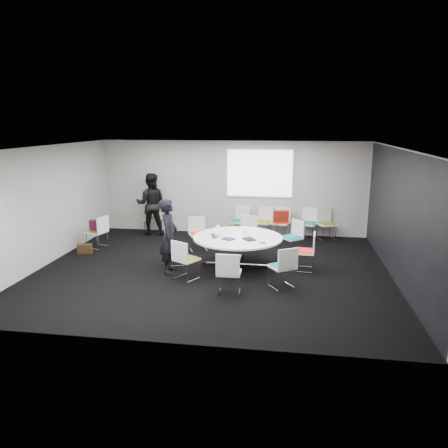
# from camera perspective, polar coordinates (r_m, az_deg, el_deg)

# --- Properties ---
(room_shell) EXTENTS (8.08, 7.08, 2.88)m
(room_shell) POSITION_cam_1_polar(r_m,az_deg,el_deg) (9.78, -0.96, 1.78)
(room_shell) COLOR black
(room_shell) RESTS_ON ground
(conference_table) EXTENTS (2.08, 2.08, 0.73)m
(conference_table) POSITION_cam_1_polar(r_m,az_deg,el_deg) (10.22, 1.81, -2.79)
(conference_table) COLOR silver
(conference_table) RESTS_ON ground
(projection_screen) EXTENTS (1.90, 0.03, 1.35)m
(projection_screen) POSITION_cam_1_polar(r_m,az_deg,el_deg) (13.02, 4.67, 6.60)
(projection_screen) COLOR white
(projection_screen) RESTS_ON room_shell
(chair_ring_a) EXTENTS (0.49, 0.50, 0.88)m
(chair_ring_a) POSITION_cam_1_polar(r_m,az_deg,el_deg) (10.21, 10.50, -4.47)
(chair_ring_a) COLOR silver
(chair_ring_a) RESTS_ON ground
(chair_ring_b) EXTENTS (0.64, 0.64, 0.88)m
(chair_ring_b) POSITION_cam_1_polar(r_m,az_deg,el_deg) (11.37, 8.83, -2.58)
(chair_ring_b) COLOR silver
(chair_ring_b) RESTS_ON ground
(chair_ring_c) EXTENTS (0.50, 0.49, 0.88)m
(chair_ring_c) POSITION_cam_1_polar(r_m,az_deg,el_deg) (11.73, 3.09, -1.95)
(chair_ring_c) COLOR silver
(chair_ring_c) RESTS_ON ground
(chair_ring_d) EXTENTS (0.60, 0.60, 0.88)m
(chair_ring_d) POSITION_cam_1_polar(r_m,az_deg,el_deg) (11.59, -3.35, -2.13)
(chair_ring_d) COLOR silver
(chair_ring_d) RESTS_ON ground
(chair_ring_e) EXTENTS (0.58, 0.59, 0.88)m
(chair_ring_e) POSITION_cam_1_polar(r_m,az_deg,el_deg) (10.53, -6.50, -3.78)
(chair_ring_e) COLOR silver
(chair_ring_e) RESTS_ON ground
(chair_ring_f) EXTENTS (0.62, 0.62, 0.88)m
(chair_ring_f) POSITION_cam_1_polar(r_m,az_deg,el_deg) (9.52, -4.97, -5.60)
(chair_ring_f) COLOR silver
(chair_ring_f) RESTS_ON ground
(chair_ring_g) EXTENTS (0.47, 0.45, 0.88)m
(chair_ring_g) POSITION_cam_1_polar(r_m,az_deg,el_deg) (8.68, 0.64, -7.44)
(chair_ring_g) COLOR silver
(chair_ring_g) RESTS_ON ground
(chair_ring_h) EXTENTS (0.63, 0.63, 0.88)m
(chair_ring_h) POSITION_cam_1_polar(r_m,az_deg,el_deg) (9.10, 7.62, -6.58)
(chair_ring_h) COLOR silver
(chair_ring_h) RESTS_ON ground
(chair_back_a) EXTENTS (0.57, 0.56, 0.88)m
(chair_back_a) POSITION_cam_1_polar(r_m,az_deg,el_deg) (13.02, 2.11, -0.41)
(chair_back_a) COLOR silver
(chair_back_a) RESTS_ON ground
(chair_back_b) EXTENTS (0.55, 0.54, 0.88)m
(chair_back_b) POSITION_cam_1_polar(r_m,az_deg,el_deg) (13.00, 5.18, -0.48)
(chair_back_b) COLOR silver
(chair_back_b) RESTS_ON ground
(chair_back_c) EXTENTS (0.58, 0.57, 0.88)m
(chair_back_c) POSITION_cam_1_polar(r_m,az_deg,el_deg) (12.94, 7.43, -0.60)
(chair_back_c) COLOR silver
(chair_back_c) RESTS_ON ground
(chair_back_d) EXTENTS (0.58, 0.57, 0.88)m
(chair_back_d) POSITION_cam_1_polar(r_m,az_deg,el_deg) (12.99, 10.89, -0.67)
(chair_back_d) COLOR silver
(chair_back_d) RESTS_ON ground
(chair_back_e) EXTENTS (0.59, 0.58, 0.88)m
(chair_back_e) POSITION_cam_1_polar(r_m,az_deg,el_deg) (13.02, 13.21, -0.75)
(chair_back_e) COLOR silver
(chair_back_e) RESTS_ON ground
(chair_spare_left) EXTENTS (0.55, 0.56, 0.88)m
(chair_spare_left) POSITION_cam_1_polar(r_m,az_deg,el_deg) (12.30, -16.15, -1.75)
(chair_spare_left) COLOR silver
(chair_spare_left) RESTS_ON ground
(chair_person_back) EXTENTS (0.49, 0.48, 0.88)m
(chair_person_back) POSITION_cam_1_polar(r_m,az_deg,el_deg) (13.60, -9.20, 0.02)
(chair_person_back) COLOR silver
(chair_person_back) RESTS_ON ground
(person_main) EXTENTS (0.44, 0.64, 1.69)m
(person_main) POSITION_cam_1_polar(r_m,az_deg,el_deg) (9.84, -7.20, -1.59)
(person_main) COLOR black
(person_main) RESTS_ON ground
(person_back) EXTENTS (1.01, 0.84, 1.86)m
(person_back) POSITION_cam_1_polar(r_m,az_deg,el_deg) (13.31, -9.52, 2.60)
(person_back) COLOR black
(person_back) RESTS_ON ground
(laptop) EXTENTS (0.32, 0.41, 0.03)m
(laptop) POSITION_cam_1_polar(r_m,az_deg,el_deg) (10.20, -0.95, -1.52)
(laptop) COLOR #333338
(laptop) RESTS_ON conference_table
(laptop_lid) EXTENTS (0.05, 0.30, 0.22)m
(laptop_lid) POSITION_cam_1_polar(r_m,az_deg,el_deg) (10.23, -0.87, -0.81)
(laptop_lid) COLOR silver
(laptop_lid) RESTS_ON conference_table
(notebook_black) EXTENTS (0.35, 0.37, 0.02)m
(notebook_black) POSITION_cam_1_polar(r_m,az_deg,el_deg) (9.93, 3.30, -1.98)
(notebook_black) COLOR black
(notebook_black) RESTS_ON conference_table
(tablet_folio) EXTENTS (0.33, 0.31, 0.03)m
(tablet_folio) POSITION_cam_1_polar(r_m,az_deg,el_deg) (9.92, 0.54, -1.95)
(tablet_folio) COLOR navy
(tablet_folio) RESTS_ON conference_table
(papers_right) EXTENTS (0.34, 0.27, 0.00)m
(papers_right) POSITION_cam_1_polar(r_m,az_deg,el_deg) (10.43, 4.90, -1.30)
(papers_right) COLOR white
(papers_right) RESTS_ON conference_table
(papers_front) EXTENTS (0.35, 0.29, 0.00)m
(papers_front) POSITION_cam_1_polar(r_m,az_deg,el_deg) (10.11, 6.34, -1.81)
(papers_front) COLOR silver
(papers_front) RESTS_ON conference_table
(cup) EXTENTS (0.08, 0.08, 0.09)m
(cup) POSITION_cam_1_polar(r_m,az_deg,el_deg) (10.39, 2.77, -1.08)
(cup) COLOR white
(cup) RESTS_ON conference_table
(phone) EXTENTS (0.14, 0.08, 0.01)m
(phone) POSITION_cam_1_polar(r_m,az_deg,el_deg) (9.67, 5.05, -2.46)
(phone) COLOR black
(phone) RESTS_ON conference_table
(maroon_bag) EXTENTS (0.42, 0.25, 0.28)m
(maroon_bag) POSITION_cam_1_polar(r_m,az_deg,el_deg) (12.22, -16.31, -0.18)
(maroon_bag) COLOR #4D1431
(maroon_bag) RESTS_ON chair_spare_left
(brown_bag) EXTENTS (0.39, 0.24, 0.24)m
(brown_bag) POSITION_cam_1_polar(r_m,az_deg,el_deg) (11.92, -17.72, -3.11)
(brown_bag) COLOR #362211
(brown_bag) RESTS_ON ground
(red_jacket) EXTENTS (0.46, 0.24, 0.36)m
(red_jacket) POSITION_cam_1_polar(r_m,az_deg,el_deg) (12.63, 7.44, 1.03)
(red_jacket) COLOR #A32014
(red_jacket) RESTS_ON chair_back_c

